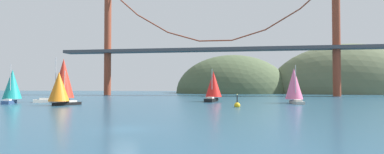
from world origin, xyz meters
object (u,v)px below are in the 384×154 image
at_px(sailboat_scarlet_sail, 63,80).
at_px(sailboat_red_spinnaker, 213,86).
at_px(sailboat_teal_sail, 12,85).
at_px(sailboat_orange_sail, 59,87).
at_px(sailboat_pink_spinnaker, 294,85).
at_px(channel_buoy, 237,105).

height_order(sailboat_scarlet_sail, sailboat_red_spinnaker, sailboat_scarlet_sail).
height_order(sailboat_red_spinnaker, sailboat_teal_sail, sailboat_teal_sail).
xyz_separation_m(sailboat_red_spinnaker, sailboat_orange_sail, (-28.23, -20.29, -0.35)).
relative_size(sailboat_scarlet_sail, sailboat_teal_sail, 1.24).
distance_m(sailboat_pink_spinnaker, sailboat_teal_sail, 62.25).
distance_m(sailboat_orange_sail, channel_buoy, 34.56).
height_order(sailboat_teal_sail, channel_buoy, sailboat_teal_sail).
bearing_deg(sailboat_orange_sail, channel_buoy, 1.71).
relative_size(sailboat_scarlet_sail, sailboat_orange_sail, 1.50).
bearing_deg(sailboat_orange_sail, sailboat_scarlet_sail, 118.80).
bearing_deg(sailboat_teal_sail, sailboat_orange_sail, -20.94).
distance_m(sailboat_pink_spinnaker, sailboat_orange_sail, 49.13).
bearing_deg(sailboat_pink_spinnaker, sailboat_scarlet_sail, -176.16).
height_order(sailboat_scarlet_sail, sailboat_orange_sail, sailboat_scarlet_sail).
xyz_separation_m(sailboat_pink_spinnaker, sailboat_orange_sail, (-46.57, -15.64, -0.50)).
height_order(sailboat_red_spinnaker, sailboat_pink_spinnaker, sailboat_pink_spinnaker).
bearing_deg(channel_buoy, sailboat_scarlet_sail, 164.94).
distance_m(sailboat_scarlet_sail, sailboat_pink_spinnaker, 53.35).
xyz_separation_m(sailboat_pink_spinnaker, sailboat_teal_sail, (-61.45, -9.95, -0.07)).
bearing_deg(sailboat_pink_spinnaker, channel_buoy, -129.79).
height_order(sailboat_scarlet_sail, channel_buoy, sailboat_scarlet_sail).
xyz_separation_m(sailboat_pink_spinnaker, channel_buoy, (-12.17, -14.62, -3.65)).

